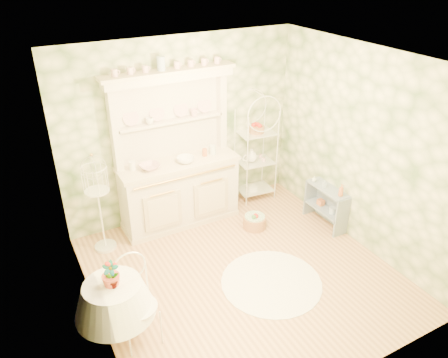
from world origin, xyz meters
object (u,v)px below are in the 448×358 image
cafe_chair (139,311)px  floor_basket (255,222)px  birdcage_stand (99,202)px  side_shelf (326,207)px  bakers_rack (256,145)px  round_table (116,309)px  kitchen_dresser (177,153)px

cafe_chair → floor_basket: bearing=27.7°
cafe_chair → birdcage_stand: birdcage_stand is taller
side_shelf → floor_basket: side_shelf is taller
bakers_rack → floor_basket: 1.25m
side_shelf → round_table: (-3.36, -0.64, 0.10)m
kitchen_dresser → bakers_rack: size_ratio=1.20×
round_table → birdcage_stand: (0.28, 1.62, 0.36)m
side_shelf → cafe_chair: bearing=-171.6°
birdcage_stand → round_table: bearing=-99.8°
round_table → birdcage_stand: size_ratio=0.52×
bakers_rack → side_shelf: size_ratio=2.79×
side_shelf → cafe_chair: 3.26m
round_table → cafe_chair: cafe_chair is taller
bakers_rack → cafe_chair: (-2.65, -1.98, -0.56)m
kitchen_dresser → floor_basket: (0.90, -0.69, -1.05)m
side_shelf → kitchen_dresser: bearing=143.8°
side_shelf → bakers_rack: bearing=107.5°
kitchen_dresser → cafe_chair: kitchen_dresser is taller
side_shelf → floor_basket: size_ratio=2.35×
cafe_chair → birdcage_stand: size_ratio=0.52×
kitchen_dresser → birdcage_stand: (-1.20, -0.13, -0.40)m
side_shelf → cafe_chair: size_ratio=0.87×
kitchen_dresser → birdcage_stand: kitchen_dresser is taller
round_table → floor_basket: bearing=23.9°
round_table → kitchen_dresser: bearing=49.8°
kitchen_dresser → side_shelf: size_ratio=3.36×
cafe_chair → bakers_rack: bearing=35.4°
bakers_rack → round_table: (-2.85, -1.83, -0.56)m
kitchen_dresser → cafe_chair: bearing=-124.0°
birdcage_stand → bakers_rack: bearing=4.7°
kitchen_dresser → birdcage_stand: 1.27m
bakers_rack → cafe_chair: bearing=-137.9°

